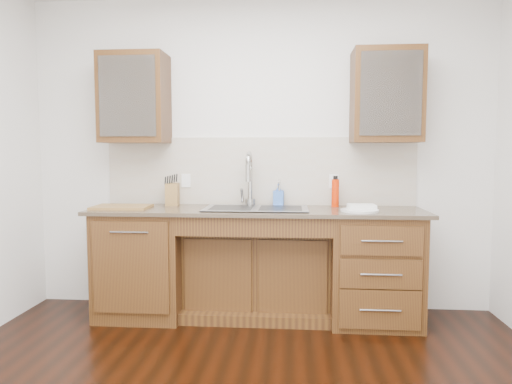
# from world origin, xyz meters

# --- Properties ---
(wall_back) EXTENTS (4.00, 0.10, 2.70)m
(wall_back) POSITION_xyz_m (0.00, 1.80, 1.35)
(wall_back) COLOR silver
(wall_back) RESTS_ON ground
(wall_front) EXTENTS (4.00, 0.10, 2.70)m
(wall_front) POSITION_xyz_m (0.00, -1.80, 1.35)
(wall_front) COLOR silver
(wall_front) RESTS_ON ground
(base_cabinet_left) EXTENTS (0.70, 0.62, 0.88)m
(base_cabinet_left) POSITION_xyz_m (-0.95, 1.44, 0.44)
(base_cabinet_left) COLOR #593014
(base_cabinet_left) RESTS_ON ground
(base_cabinet_center) EXTENTS (1.20, 0.44, 0.70)m
(base_cabinet_center) POSITION_xyz_m (0.00, 1.53, 0.35)
(base_cabinet_center) COLOR #593014
(base_cabinet_center) RESTS_ON ground
(base_cabinet_right) EXTENTS (0.70, 0.62, 0.88)m
(base_cabinet_right) POSITION_xyz_m (0.95, 1.44, 0.44)
(base_cabinet_right) COLOR #593014
(base_cabinet_right) RESTS_ON ground
(countertop) EXTENTS (2.70, 0.65, 0.03)m
(countertop) POSITION_xyz_m (0.00, 1.43, 0.90)
(countertop) COLOR #84705B
(countertop) RESTS_ON base_cabinet_left
(backsplash) EXTENTS (2.70, 0.02, 0.59)m
(backsplash) POSITION_xyz_m (0.00, 1.74, 1.21)
(backsplash) COLOR beige
(backsplash) RESTS_ON wall_back
(sink) EXTENTS (0.84, 0.46, 0.19)m
(sink) POSITION_xyz_m (0.00, 1.41, 0.83)
(sink) COLOR #9E9EA5
(sink) RESTS_ON countertop
(faucet) EXTENTS (0.04, 0.04, 0.40)m
(faucet) POSITION_xyz_m (-0.07, 1.64, 1.11)
(faucet) COLOR #999993
(faucet) RESTS_ON countertop
(filter_tap) EXTENTS (0.02, 0.02, 0.24)m
(filter_tap) POSITION_xyz_m (0.18, 1.65, 1.03)
(filter_tap) COLOR #999993
(filter_tap) RESTS_ON countertop
(upper_cabinet_left) EXTENTS (0.55, 0.34, 0.75)m
(upper_cabinet_left) POSITION_xyz_m (-1.05, 1.58, 1.83)
(upper_cabinet_left) COLOR #593014
(upper_cabinet_left) RESTS_ON wall_back
(upper_cabinet_right) EXTENTS (0.55, 0.34, 0.75)m
(upper_cabinet_right) POSITION_xyz_m (1.05, 1.58, 1.83)
(upper_cabinet_right) COLOR #593014
(upper_cabinet_right) RESTS_ON wall_back
(outlet_left) EXTENTS (0.08, 0.01, 0.12)m
(outlet_left) POSITION_xyz_m (-0.65, 1.73, 1.12)
(outlet_left) COLOR white
(outlet_left) RESTS_ON backsplash
(outlet_right) EXTENTS (0.08, 0.01, 0.12)m
(outlet_right) POSITION_xyz_m (0.65, 1.73, 1.12)
(outlet_right) COLOR white
(outlet_right) RESTS_ON backsplash
(soap_bottle) EXTENTS (0.09, 0.10, 0.19)m
(soap_bottle) POSITION_xyz_m (0.17, 1.67, 1.01)
(soap_bottle) COLOR #3B6DCD
(soap_bottle) RESTS_ON countertop
(water_bottle) EXTENTS (0.08, 0.08, 0.23)m
(water_bottle) POSITION_xyz_m (0.66, 1.63, 1.03)
(water_bottle) COLOR red
(water_bottle) RESTS_ON countertop
(plate) EXTENTS (0.30, 0.30, 0.02)m
(plate) POSITION_xyz_m (0.82, 1.32, 0.92)
(plate) COLOR silver
(plate) RESTS_ON countertop
(dish_towel) EXTENTS (0.22, 0.16, 0.03)m
(dish_towel) POSITION_xyz_m (0.84, 1.38, 0.94)
(dish_towel) COLOR white
(dish_towel) RESTS_ON plate
(knife_block) EXTENTS (0.13, 0.18, 0.19)m
(knife_block) POSITION_xyz_m (-0.75, 1.64, 1.01)
(knife_block) COLOR olive
(knife_block) RESTS_ON countertop
(cutting_board) EXTENTS (0.47, 0.33, 0.02)m
(cutting_board) POSITION_xyz_m (-1.11, 1.39, 0.92)
(cutting_board) COLOR brown
(cutting_board) RESTS_ON countertop
(cup_left_a) EXTENTS (0.14, 0.14, 0.09)m
(cup_left_a) POSITION_xyz_m (-1.15, 1.58, 1.77)
(cup_left_a) COLOR white
(cup_left_a) RESTS_ON upper_cabinet_left
(cup_left_b) EXTENTS (0.11, 0.11, 0.10)m
(cup_left_b) POSITION_xyz_m (-0.98, 1.58, 1.78)
(cup_left_b) COLOR silver
(cup_left_b) RESTS_ON upper_cabinet_left
(cup_right_a) EXTENTS (0.14, 0.14, 0.10)m
(cup_right_a) POSITION_xyz_m (0.98, 1.58, 1.78)
(cup_right_a) COLOR white
(cup_right_a) RESTS_ON upper_cabinet_right
(cup_right_b) EXTENTS (0.14, 0.14, 0.10)m
(cup_right_b) POSITION_xyz_m (1.18, 1.58, 1.78)
(cup_right_b) COLOR silver
(cup_right_b) RESTS_ON upper_cabinet_right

